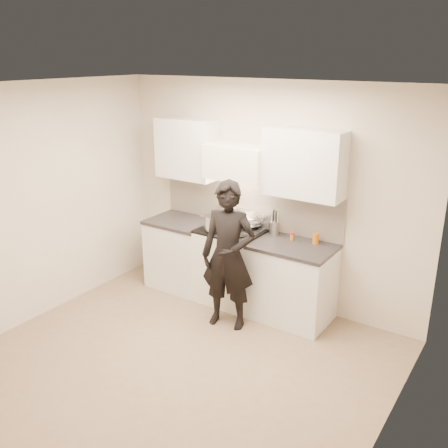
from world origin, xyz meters
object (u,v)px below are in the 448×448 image
object	(u,v)px
stove	(232,265)
person	(228,256)
wok	(249,219)
utensil_crock	(274,227)
counter_right	(292,282)

from	to	relation	value
stove	person	distance (m)	0.71
wok	person	world-z (taller)	person
stove	utensil_crock	world-z (taller)	utensil_crock
counter_right	wok	bearing A→B (deg)	168.03
stove	counter_right	size ratio (longest dim) A/B	1.04
utensil_crock	stove	bearing A→B (deg)	-158.88
stove	person	xyz separation A→B (m)	(0.29, -0.53, 0.37)
wok	counter_right	bearing A→B (deg)	-11.97
stove	counter_right	bearing A→B (deg)	0.00
counter_right	wok	xyz separation A→B (m)	(-0.68, 0.14, 0.61)
wok	utensil_crock	bearing A→B (deg)	6.95
stove	wok	distance (m)	0.63
wok	utensil_crock	size ratio (longest dim) A/B	1.64
counter_right	wok	size ratio (longest dim) A/B	1.85
counter_right	utensil_crock	world-z (taller)	utensil_crock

